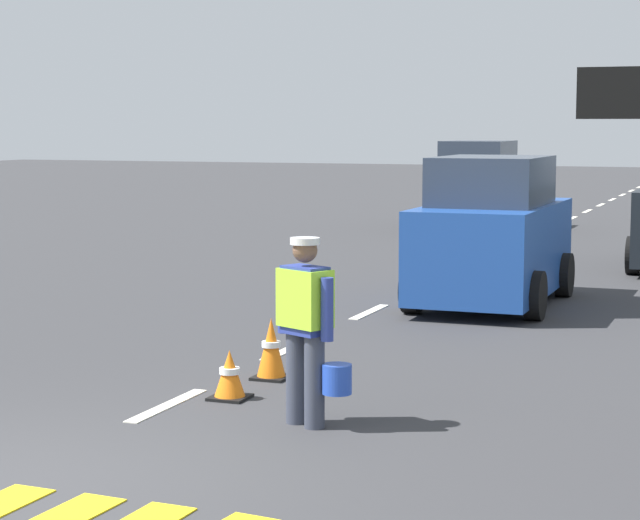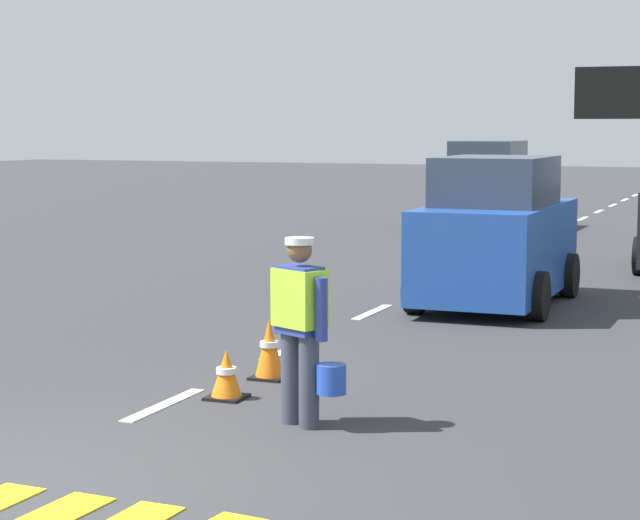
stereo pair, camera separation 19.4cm
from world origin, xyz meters
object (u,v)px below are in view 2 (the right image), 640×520
Objects in this scene: traffic_cone_far at (226,375)px; car_outgoing_ahead at (496,237)px; road_worker at (302,322)px; car_oncoming_second at (487,188)px; traffic_cone_near at (269,349)px.

traffic_cone_far is 0.13× the size of car_outgoing_ahead.
car_oncoming_second is at bearing 99.29° from road_worker.
traffic_cone_near is 0.99m from traffic_cone_far.
road_worker is at bearing -32.25° from traffic_cone_far.
road_worker reaches higher than traffic_cone_near.
car_outgoing_ahead is at bearing 80.24° from traffic_cone_near.
traffic_cone_near is 1.34× the size of traffic_cone_far.
traffic_cone_near is (-1.07, 1.67, -0.61)m from road_worker.
traffic_cone_far is (-0.01, -0.99, -0.08)m from traffic_cone_near.
car_outgoing_ahead reaches higher than traffic_cone_near.
traffic_cone_far is 6.97m from car_outgoing_ahead.
road_worker reaches higher than traffic_cone_far.
car_outgoing_ahead is 13.08m from car_oncoming_second.
traffic_cone_near is at bearing 89.24° from traffic_cone_far.
road_worker is 0.44× the size of car_oncoming_second.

